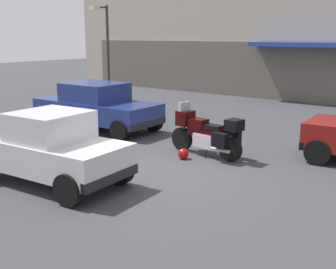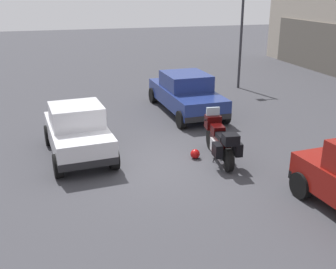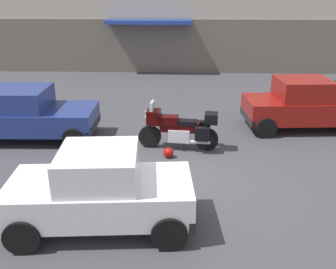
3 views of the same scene
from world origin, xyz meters
The scene contains 6 objects.
ground_plane centered at (0.00, 0.00, 0.00)m, with size 80.00×80.00×0.00m, color #38383D.
motorcycle centered at (0.12, 1.86, 0.62)m, with size 2.26×0.83×1.36m.
helmet centered at (-0.17, 1.22, 0.14)m, with size 0.28×0.28×0.28m, color #990C0C.
car_sedan_far centered at (-4.70, 2.44, 0.78)m, with size 4.62×2.04×1.56m.
car_compact_side centered at (-1.31, -2.00, 0.77)m, with size 3.57×1.95×1.56m.
streetlamp_curbside centered at (-7.96, 6.12, 2.70)m, with size 0.28×0.94×4.39m.
Camera 2 is at (10.14, -2.58, 4.72)m, focal length 43.69 mm.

